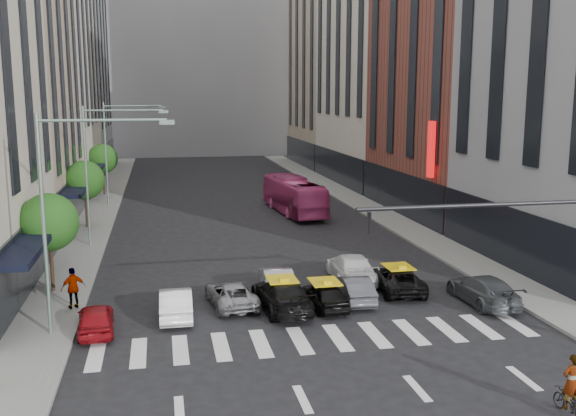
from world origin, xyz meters
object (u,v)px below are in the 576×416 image
streetlamp_mid (101,157)px  car_red (96,318)px  streetlamp_near (67,195)px  motorcycle (570,403)px  bus (294,196)px  streetlamp_far (116,140)px  taxi_center (325,295)px  taxi_left (282,295)px  car_white_front (176,303)px  pedestrian_far (73,288)px

streetlamp_mid → car_red: size_ratio=2.48×
streetlamp_near → motorcycle: size_ratio=5.58×
bus → motorcycle: 35.44m
streetlamp_far → streetlamp_mid: bearing=-90.0°
streetlamp_far → car_red: size_ratio=2.48×
taxi_center → bus: 24.25m
streetlamp_near → taxi_center: size_ratio=2.46×
taxi_left → bus: bus is taller
streetlamp_mid → taxi_center: 19.20m
taxi_left → taxi_center: taxi_left is taller
taxi_left → motorcycle: taxi_left is taller
motorcycle → taxi_center: bearing=-69.2°
streetlamp_far → car_red: streetlamp_far is taller
car_white_front → pedestrian_far: bearing=-19.7°
streetlamp_near → motorcycle: streetlamp_near is taller
streetlamp_near → bus: 29.44m
car_red → car_white_front: car_white_front is taller
taxi_left → bus: (5.56, 23.85, 0.77)m
streetlamp_far → car_white_front: bearing=-82.2°
streetlamp_mid → taxi_center: bearing=-53.2°
streetlamp_far → car_red: 32.40m
taxi_left → motorcycle: bearing=115.9°
streetlamp_mid → taxi_center: size_ratio=2.46×
streetlamp_mid → motorcycle: (15.94, -26.22, -5.48)m
streetlamp_near → car_red: 5.35m
streetlamp_near → pedestrian_far: (-0.39, 3.03, -4.80)m
streetlamp_mid → motorcycle: bearing=-58.7°
streetlamp_far → pedestrian_far: 29.37m
motorcycle → pedestrian_far: (-16.32, 13.25, 0.69)m
streetlamp_near → car_red: size_ratio=2.48×
streetlamp_far → car_white_front: 31.41m
motorcycle → bus: bearing=-90.2°
taxi_left → motorcycle: size_ratio=3.11×
car_white_front → car_red: bearing=21.6°
streetlamp_mid → pedestrian_far: bearing=-91.7°
taxi_left → bus: size_ratio=0.47×
bus → car_red: bearing=55.8°
car_white_front → taxi_center: car_white_front is taller
streetlamp_mid → pedestrian_far: 13.83m
car_white_front → pedestrian_far: 4.91m
taxi_center → pedestrian_far: (-11.43, 1.82, 0.48)m
car_red → motorcycle: size_ratio=2.25×
pedestrian_far → car_red: bearing=89.0°
streetlamp_near → streetlamp_far: size_ratio=1.00×
streetlamp_near → taxi_center: (11.04, 1.21, -5.28)m
bus → streetlamp_near: bearing=54.4°
streetlamp_near → pedestrian_far: streetlamp_near is taller
streetlamp_mid → streetlamp_far: bearing=90.0°
car_white_front → streetlamp_mid: bearing=-73.2°
streetlamp_far → bus: size_ratio=0.84×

